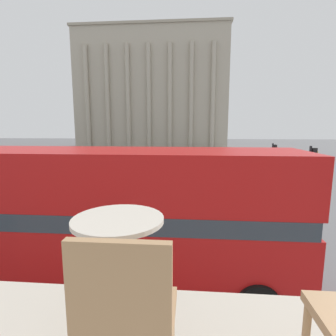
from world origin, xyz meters
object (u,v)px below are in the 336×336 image
(double_decker_bus, at_px, (95,213))
(car_white, at_px, (168,178))
(pedestrian_black, at_px, (212,156))
(cafe_chair_0, at_px, (127,317))
(plaza_building_left, at_px, (153,91))
(pedestrian_blue, at_px, (280,173))
(car_silver, at_px, (103,185))
(cafe_dining_table, at_px, (119,246))
(traffic_light_near, at_px, (310,172))
(pedestrian_red, at_px, (125,158))
(pedestrian_grey, at_px, (242,158))
(traffic_light_mid, at_px, (273,159))

(double_decker_bus, distance_m, car_white, 13.20)
(pedestrian_black, bearing_deg, cafe_chair_0, -135.64)
(plaza_building_left, height_order, pedestrian_blue, plaza_building_left)
(car_silver, bearing_deg, plaza_building_left, -97.44)
(cafe_dining_table, bearing_deg, double_decker_bus, 112.29)
(double_decker_bus, height_order, pedestrian_blue, double_decker_bus)
(double_decker_bus, height_order, cafe_dining_table, cafe_dining_table)
(traffic_light_near, distance_m, car_white, 10.28)
(double_decker_bus, xyz_separation_m, cafe_chair_0, (2.41, -5.99, 1.62))
(double_decker_bus, distance_m, car_silver, 10.91)
(pedestrian_blue, bearing_deg, traffic_light_near, -67.98)
(pedestrian_blue, relative_size, pedestrian_red, 1.02)
(plaza_building_left, height_order, pedestrian_grey, plaza_building_left)
(pedestrian_black, relative_size, pedestrian_red, 0.97)
(cafe_dining_table, bearing_deg, traffic_light_mid, 70.09)
(double_decker_bus, height_order, pedestrian_black, double_decker_bus)
(pedestrian_grey, bearing_deg, pedestrian_black, -32.16)
(plaza_building_left, height_order, traffic_light_mid, plaza_building_left)
(cafe_dining_table, bearing_deg, cafe_chair_0, -71.72)
(car_white, xyz_separation_m, pedestrian_blue, (8.99, 1.40, 0.36))
(car_silver, bearing_deg, traffic_light_mid, -176.25)
(car_white, bearing_deg, pedestrian_grey, -45.31)
(traffic_light_near, xyz_separation_m, pedestrian_grey, (0.15, 18.27, -1.50))
(cafe_dining_table, height_order, pedestrian_blue, cafe_dining_table)
(plaza_building_left, height_order, car_silver, plaza_building_left)
(double_decker_bus, distance_m, cafe_dining_table, 6.04)
(car_white, bearing_deg, cafe_chair_0, 172.93)
(cafe_chair_0, distance_m, plaza_building_left, 60.73)
(car_silver, distance_m, pedestrian_grey, 19.00)
(traffic_light_mid, xyz_separation_m, car_silver, (-12.35, -3.20, -1.58))
(pedestrian_grey, xyz_separation_m, pedestrian_black, (-3.37, 1.97, 0.04))
(traffic_light_near, relative_size, traffic_light_mid, 1.09)
(double_decker_bus, bearing_deg, traffic_light_mid, 57.82)
(cafe_dining_table, distance_m, pedestrian_grey, 31.08)
(double_decker_bus, height_order, car_silver, double_decker_bus)
(double_decker_bus, relative_size, car_silver, 2.73)
(double_decker_bus, distance_m, traffic_light_mid, 16.23)
(traffic_light_near, relative_size, car_white, 0.90)
(car_white, bearing_deg, pedestrian_red, 18.44)
(cafe_chair_0, bearing_deg, car_silver, 116.97)
(cafe_chair_0, height_order, car_silver, cafe_chair_0)
(traffic_light_near, relative_size, pedestrian_blue, 2.07)
(plaza_building_left, relative_size, car_silver, 7.90)
(car_silver, height_order, pedestrian_red, pedestrian_red)
(traffic_light_near, xyz_separation_m, car_white, (-7.77, 6.50, -1.77))
(traffic_light_mid, height_order, car_silver, traffic_light_mid)
(traffic_light_mid, xyz_separation_m, pedestrian_grey, (-0.14, 11.35, -1.32))
(double_decker_bus, relative_size, pedestrian_grey, 6.82)
(traffic_light_mid, relative_size, pedestrian_black, 1.99)
(pedestrian_red, bearing_deg, car_silver, -175.81)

